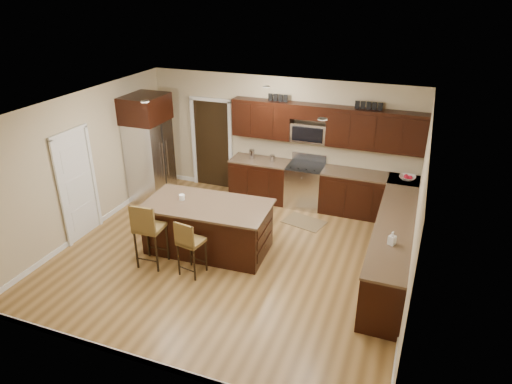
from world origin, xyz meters
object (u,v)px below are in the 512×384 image
at_px(refrigerator, 149,147).
at_px(stool_left, 148,228).
at_px(island, 208,228).
at_px(range, 305,185).
at_px(stool_mid, 189,242).

bearing_deg(refrigerator, stool_left, -58.75).
bearing_deg(stool_left, refrigerator, 117.83).
xyz_separation_m(island, refrigerator, (-2.14, 1.53, 0.78)).
xyz_separation_m(range, island, (-1.16, -2.38, -0.04)).
xyz_separation_m(stool_left, refrigerator, (-1.44, 2.38, 0.46)).
distance_m(range, stool_left, 3.73).
bearing_deg(island, stool_left, -132.05).
height_order(stool_mid, refrigerator, refrigerator).
relative_size(range, refrigerator, 0.47).
relative_size(range, island, 0.49).
relative_size(island, refrigerator, 0.97).
bearing_deg(island, stool_mid, -88.16).
relative_size(range, stool_mid, 1.09).
bearing_deg(refrigerator, island, -35.55).
height_order(island, refrigerator, refrigerator).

